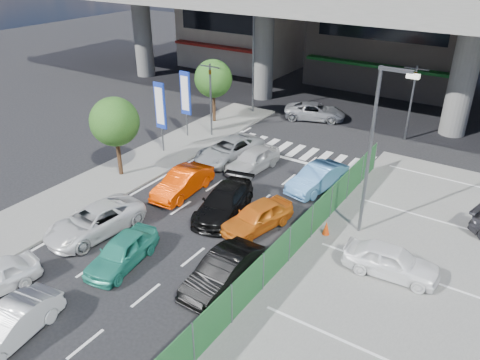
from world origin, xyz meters
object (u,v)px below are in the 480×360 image
Objects in this scene: parked_sedan_white at (391,261)px; traffic_cone at (326,228)px; traffic_light_right at (414,85)px; taxi_orange_right at (257,216)px; tree_near at (115,122)px; hatch_white_back_mid at (10,326)px; traffic_light_left at (210,82)px; street_lamp_right at (375,141)px; tree_far at (213,79)px; hatch_black_mid_right at (223,271)px; taxi_orange_left at (183,182)px; signboard_far at (185,95)px; taxi_teal_mid at (122,252)px; sedan_white_front_mid at (253,160)px; sedan_white_mid_left at (95,221)px; sedan_black_mid at (224,202)px; kei_truck_front_right at (317,178)px; wagon_silver_front_left at (229,150)px; crossing_wagon_silver at (315,111)px; signboard_near at (160,108)px; street_lamp_left at (255,54)px.

parked_sedan_white is 3.70m from traffic_cone.
taxi_orange_right is (-2.75, -15.45, -3.26)m from traffic_light_right.
hatch_white_back_mid is (6.31, -11.23, -2.75)m from tree_near.
street_lamp_right reaches higher than traffic_light_left.
hatch_black_mid_right is at bearing -52.84° from tree_far.
traffic_light_right is at bearing 18.69° from tree_far.
traffic_cone is at bearing 36.74° from taxi_orange_right.
taxi_orange_left is at bearing 141.80° from hatch_black_mid_right.
taxi_teal_mid is at bearing -61.80° from signboard_far.
sedan_white_front_mid is at bearing -122.35° from traffic_light_right.
sedan_white_mid_left reaches higher than taxi_teal_mid.
street_lamp_right reaches higher than sedan_black_mid.
kei_truck_front_right is (9.64, -3.14, -3.25)m from traffic_light_left.
wagon_silver_front_left is at bearing 171.97° from sedan_white_front_mid.
traffic_light_left is 17.89m from parked_sedan_white.
signboard_far is at bearing 134.89° from hatch_black_mid_right.
sedan_black_mid is 1.02× the size of crossing_wagon_silver.
traffic_light_right is 1.24× the size of hatch_black_mid_right.
taxi_teal_mid is 0.92× the size of kei_truck_front_right.
parked_sedan_white reaches higher than kei_truck_front_right.
tree_far is at bearing 146.58° from sedan_white_front_mid.
signboard_near reaches higher than hatch_white_back_mid.
traffic_light_right is 1.05× the size of wagon_silver_front_left.
kei_truck_front_right is 1.07× the size of parked_sedan_white.
hatch_white_back_mid is 13.70m from traffic_cone.
street_lamp_left is 6.41m from crossing_wagon_silver.
sedan_white_mid_left is 7.27m from hatch_black_mid_right.
crossing_wagon_silver is at bearing 91.00° from sedan_white_mid_left.
signboard_near is at bearing -82.41° from signboard_far.
wagon_silver_front_left and kei_truck_front_right have the same top height.
tree_near is at bearing 110.80° from hatch_white_back_mid.
hatch_white_back_mid is at bearing -74.00° from traffic_light_left.
signboard_far reaches higher than crossing_wagon_silver.
taxi_orange_right reaches higher than taxi_teal_mid.
hatch_black_mid_right is at bearing 175.45° from crossing_wagon_silver.
signboard_near is 0.98× the size of tree_far.
traffic_light_left is 0.65× the size of street_lamp_right.
tree_far is at bearing -112.84° from street_lamp_left.
traffic_light_left is at bearing 108.07° from sedan_white_mid_left.
signboard_near is 3.03m from signboard_far.
traffic_light_left reaches higher than taxi_orange_left.
hatch_black_mid_right is at bearing -109.49° from traffic_cone.
kei_truck_front_right is at bearing 60.92° from taxi_teal_mid.
street_lamp_right reaches higher than traffic_cone.
parked_sedan_white is at bearing -1.61° from tree_near.
wagon_silver_front_left is (-3.53, 5.66, 0.00)m from sedan_black_mid.
traffic_cone is at bearing -19.71° from wagon_silver_front_left.
traffic_light_left is 14.68m from street_lamp_right.
crossing_wagon_silver is at bearing 117.06° from traffic_cone.
taxi_teal_mid is 11.64m from kei_truck_front_right.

